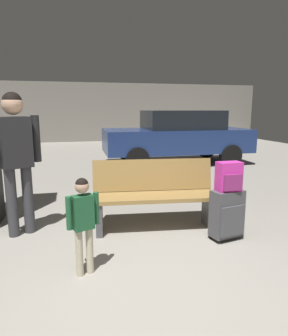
{
  "coord_description": "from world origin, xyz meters",
  "views": [
    {
      "loc": [
        -0.6,
        -2.15,
        1.54
      ],
      "look_at": [
        0.22,
        1.3,
        0.85
      ],
      "focal_mm": 32.3,
      "sensor_mm": 36.0,
      "label": 1
    }
  ],
  "objects_px": {
    "bench": "(155,195)",
    "suitcase": "(227,214)",
    "backpack_bright": "(229,177)",
    "adult": "(16,149)",
    "parked_car_near": "(178,135)",
    "child": "(83,216)"
  },
  "relations": [
    {
      "from": "bench",
      "to": "suitcase",
      "type": "height_order",
      "value": "bench"
    },
    {
      "from": "backpack_bright",
      "to": "adult",
      "type": "height_order",
      "value": "adult"
    },
    {
      "from": "suitcase",
      "to": "backpack_bright",
      "type": "height_order",
      "value": "backpack_bright"
    },
    {
      "from": "suitcase",
      "to": "parked_car_near",
      "type": "distance_m",
      "value": 5.27
    },
    {
      "from": "suitcase",
      "to": "child",
      "type": "xyz_separation_m",
      "value": [
        -1.69,
        -0.4,
        0.26
      ]
    },
    {
      "from": "suitcase",
      "to": "adult",
      "type": "relative_size",
      "value": 0.35
    },
    {
      "from": "child",
      "to": "adult",
      "type": "xyz_separation_m",
      "value": [
        -0.72,
        1.14,
        0.5
      ]
    },
    {
      "from": "suitcase",
      "to": "child",
      "type": "bearing_deg",
      "value": -166.63
    },
    {
      "from": "bench",
      "to": "parked_car_near",
      "type": "bearing_deg",
      "value": 67.03
    },
    {
      "from": "bench",
      "to": "child",
      "type": "relative_size",
      "value": 1.76
    },
    {
      "from": "child",
      "to": "parked_car_near",
      "type": "height_order",
      "value": "parked_car_near"
    },
    {
      "from": "child",
      "to": "adult",
      "type": "relative_size",
      "value": 0.54
    },
    {
      "from": "suitcase",
      "to": "backpack_bright",
      "type": "relative_size",
      "value": 1.78
    },
    {
      "from": "backpack_bright",
      "to": "child",
      "type": "relative_size",
      "value": 0.36
    },
    {
      "from": "adult",
      "to": "child",
      "type": "bearing_deg",
      "value": -57.57
    },
    {
      "from": "backpack_bright",
      "to": "adult",
      "type": "bearing_deg",
      "value": 163.0
    },
    {
      "from": "child",
      "to": "parked_car_near",
      "type": "relative_size",
      "value": 0.23
    },
    {
      "from": "backpack_bright",
      "to": "adult",
      "type": "xyz_separation_m",
      "value": [
        -2.41,
        0.74,
        0.3
      ]
    },
    {
      "from": "backpack_bright",
      "to": "child",
      "type": "bearing_deg",
      "value": -166.65
    },
    {
      "from": "parked_car_near",
      "to": "backpack_bright",
      "type": "bearing_deg",
      "value": -103.11
    },
    {
      "from": "bench",
      "to": "adult",
      "type": "bearing_deg",
      "value": 174.21
    },
    {
      "from": "bench",
      "to": "child",
      "type": "bearing_deg",
      "value": -134.53
    }
  ]
}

